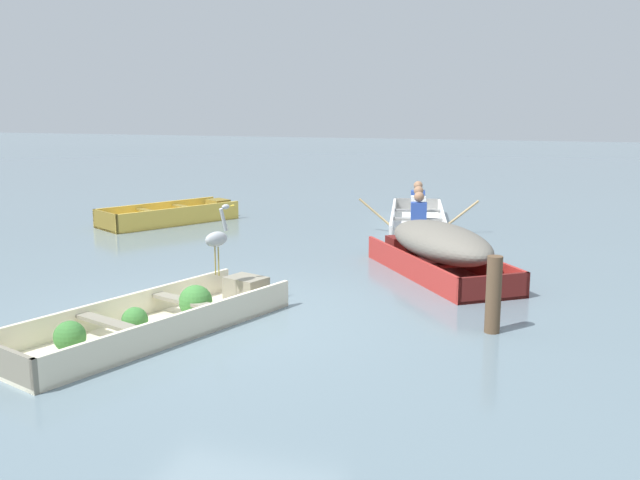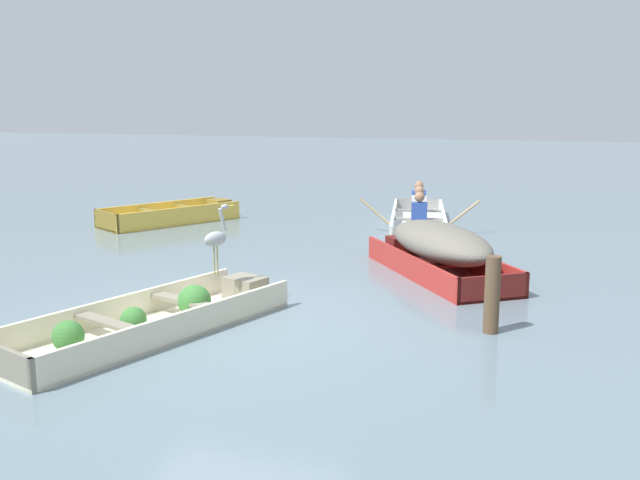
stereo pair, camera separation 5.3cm
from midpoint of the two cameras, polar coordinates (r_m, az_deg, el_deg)
ground_plane at (r=8.44m, az=-7.53°, el=-6.03°), size 80.00×80.00×0.00m
dinghy_cream_foreground at (r=8.01m, az=-12.74°, el=-6.17°), size 2.15×3.55×0.42m
skiff_yellow_near_moored at (r=15.06m, az=-11.40°, el=1.92°), size 2.28×2.92×0.37m
skiff_red_mid_moored at (r=10.34m, az=9.67°, el=-0.52°), size 2.52×2.96×0.75m
rowboat_white_with_crew at (r=14.08m, az=7.98°, el=1.65°), size 2.24×3.82×0.89m
heron_on_dinghy at (r=8.52m, az=-8.13°, el=0.26°), size 0.26×0.45×0.84m
mooring_post at (r=7.89m, az=13.79°, el=-4.28°), size 0.17×0.17×0.85m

